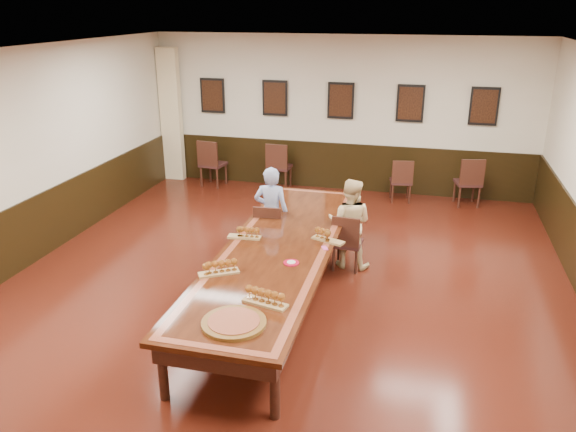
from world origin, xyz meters
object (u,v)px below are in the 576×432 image
(spare_chair_b, at_px, (279,165))
(person_woman, at_px, (350,223))
(conference_table, at_px, (279,256))
(chair_man, at_px, (270,231))
(spare_chair_d, at_px, (468,181))
(chair_woman, at_px, (348,241))
(person_man, at_px, (271,213))
(carved_platter, at_px, (234,323))
(spare_chair_c, at_px, (401,180))
(spare_chair_a, at_px, (213,163))

(spare_chair_b, relative_size, person_woman, 0.73)
(conference_table, bearing_deg, chair_man, 111.15)
(spare_chair_d, bearing_deg, person_woman, 47.55)
(chair_woman, bearing_deg, spare_chair_d, -115.24)
(chair_man, height_order, spare_chair_b, spare_chair_b)
(chair_man, xyz_separation_m, person_man, (-0.01, 0.10, 0.27))
(conference_table, bearing_deg, carved_platter, -88.12)
(chair_man, height_order, person_woman, person_woman)
(person_woman, bearing_deg, chair_man, 5.71)
(spare_chair_c, xyz_separation_m, carved_platter, (-1.28, -6.45, 0.33))
(spare_chair_a, relative_size, spare_chair_b, 1.02)
(person_man, relative_size, conference_table, 0.29)
(chair_woman, relative_size, person_man, 0.60)
(chair_man, xyz_separation_m, chair_woman, (1.21, -0.05, -0.02))
(spare_chair_d, bearing_deg, spare_chair_b, -15.61)
(spare_chair_a, height_order, spare_chair_d, spare_chair_a)
(chair_woman, distance_m, person_man, 1.26)
(spare_chair_b, relative_size, spare_chair_c, 1.14)
(conference_table, relative_size, carved_platter, 6.79)
(spare_chair_d, bearing_deg, spare_chair_c, -10.23)
(spare_chair_b, bearing_deg, chair_man, 104.23)
(spare_chair_d, height_order, conference_table, spare_chair_d)
(chair_woman, xyz_separation_m, spare_chair_b, (-2.01, 3.59, 0.06))
(spare_chair_c, bearing_deg, conference_table, 63.68)
(chair_man, bearing_deg, person_woman, 179.09)
(chair_man, height_order, spare_chair_c, chair_man)
(spare_chair_a, xyz_separation_m, spare_chair_d, (5.33, 0.01, -0.02))
(spare_chair_c, distance_m, spare_chair_d, 1.29)
(spare_chair_c, height_order, carved_platter, spare_chair_c)
(conference_table, bearing_deg, spare_chair_b, 104.84)
(chair_man, bearing_deg, spare_chair_a, -59.37)
(person_woman, bearing_deg, spare_chair_c, -96.55)
(carved_platter, bearing_deg, spare_chair_c, 78.79)
(chair_woman, height_order, carved_platter, chair_woman)
(chair_man, distance_m, spare_chair_b, 3.63)
(spare_chair_c, relative_size, conference_table, 0.18)
(spare_chair_d, height_order, person_woman, person_woman)
(spare_chair_d, xyz_separation_m, carved_platter, (-2.57, -6.52, 0.28))
(spare_chair_a, height_order, person_woman, person_woman)
(chair_man, bearing_deg, carved_platter, 96.22)
(spare_chair_c, height_order, conference_table, spare_chair_c)
(chair_woman, height_order, spare_chair_c, spare_chair_c)
(carved_platter, bearing_deg, person_woman, 77.59)
(conference_table, bearing_deg, person_man, 109.87)
(spare_chair_c, bearing_deg, chair_man, 51.86)
(spare_chair_b, height_order, person_man, person_man)
(chair_man, distance_m, chair_woman, 1.22)
(spare_chair_a, bearing_deg, person_man, 132.79)
(person_man, distance_m, conference_table, 1.35)
(spare_chair_a, bearing_deg, chair_man, 132.07)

